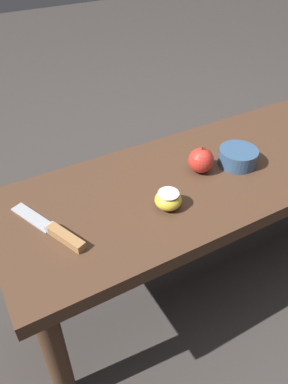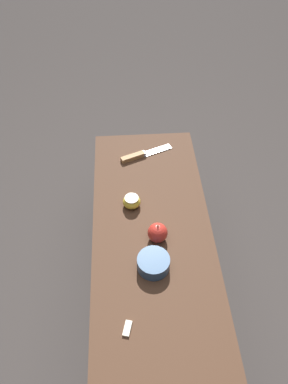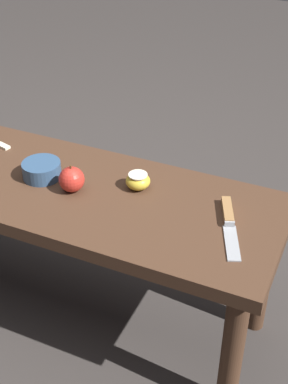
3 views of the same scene
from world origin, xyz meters
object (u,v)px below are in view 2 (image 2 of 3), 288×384
Objects in this scene: apple_whole at (158,233)px; bowl at (153,263)px; wooden_bench at (154,257)px; knife at (139,155)px; apple_cut at (132,201)px.

apple_whole is 0.12m from bowl.
knife is at bearing -176.94° from wooden_bench.
bowl reaches higher than apple_cut.
knife is 0.44m from apple_whole.
apple_cut is at bearing -167.49° from bowl.
apple_whole is at bearing -106.76° from knife.
apple_whole reaches higher than knife.
wooden_bench is 18.09× the size of apple_cut.
bowl is (0.27, 0.06, 0.00)m from apple_cut.
apple_whole is at bearing 168.20° from bowl.
apple_whole is 0.18m from apple_cut.
bowl reaches higher than knife.
bowl is at bearing 12.51° from apple_cut.
bowl is at bearing -11.80° from apple_whole.
knife is 0.55m from bowl.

